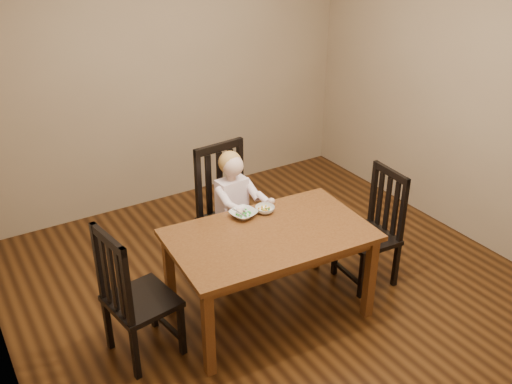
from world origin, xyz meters
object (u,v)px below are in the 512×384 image
chair_right (373,230)px  bowl_peas (243,214)px  bowl_veg (265,209)px  chair_left (134,297)px  dining_table (270,243)px  chair_child (230,213)px  toddler (233,201)px

chair_right → bowl_peas: 1.10m
bowl_peas → chair_right: bearing=-19.2°
chair_right → bowl_veg: bearing=72.3°
chair_left → chair_right: chair_left is taller
dining_table → bowl_peas: bearing=98.0°
chair_right → bowl_veg: size_ratio=6.61×
dining_table → bowl_veg: (0.13, 0.28, 0.11)m
bowl_veg → chair_child: bearing=99.6°
chair_left → bowl_peas: chair_left is taller
chair_left → chair_right: size_ratio=1.05×
chair_child → chair_right: chair_child is taller
chair_left → toddler: 1.22m
bowl_veg → bowl_peas: bearing=171.7°
toddler → chair_child: bearing=-90.0°
chair_child → bowl_veg: bearing=94.6°
chair_right → bowl_veg: (-0.83, 0.32, 0.27)m
chair_child → toddler: size_ratio=1.97×
chair_left → bowl_veg: chair_left is taller
chair_child → toddler: bearing=90.0°
chair_child → bowl_veg: size_ratio=7.48×
chair_left → chair_right: bearing=77.0°
dining_table → toddler: toddler is taller
chair_right → toddler: bearing=55.9°
dining_table → toddler: size_ratio=2.67×
bowl_veg → toddler: bearing=100.3°
toddler → bowl_veg: toddler is taller
dining_table → chair_child: chair_child is taller
dining_table → chair_right: (0.96, -0.05, -0.17)m
chair_child → bowl_veg: 0.48m
chair_child → chair_left: chair_child is taller
dining_table → chair_right: size_ratio=1.53×
dining_table → chair_right: 0.98m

